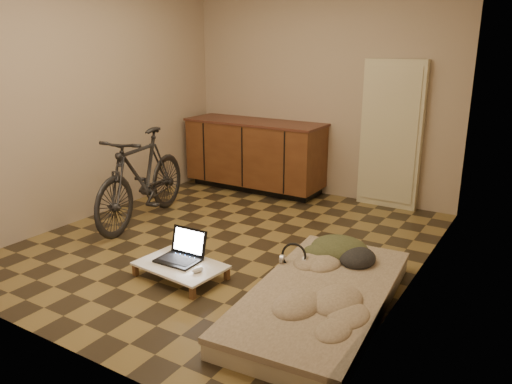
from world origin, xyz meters
The scene contains 10 objects.
room_shell centered at (0.00, 0.00, 1.30)m, with size 3.50×4.00×2.60m.
cabinets centered at (-0.75, 1.70, 0.47)m, with size 1.84×0.62×0.91m.
appliance_panel centered at (0.95, 1.94, 0.85)m, with size 0.70×0.10×1.70m, color beige.
bicycle centered at (-1.11, 0.01, 0.55)m, with size 0.50×1.69×1.09m, color black.
futon centered at (1.30, -0.68, 0.08)m, with size 1.05×1.95×0.16m.
clothing_pile centered at (1.21, -0.06, 0.27)m, with size 0.52×0.44×0.21m, color #3C4226, non-canonical shape.
headphones centered at (0.93, -0.41, 0.24)m, with size 0.23×0.21×0.15m, color black, non-canonical shape.
lap_desk centered at (0.10, -0.83, 0.10)m, with size 0.76×0.53×0.12m.
laptop centered at (0.05, -0.75, 0.17)m, with size 0.35×0.32×0.24m.
mouse centered at (0.31, -0.87, 0.14)m, with size 0.06×0.10×0.04m, color silver.
Camera 1 is at (2.61, -3.71, 1.88)m, focal length 35.00 mm.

